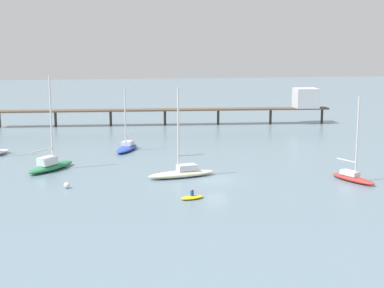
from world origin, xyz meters
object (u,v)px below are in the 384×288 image
dinghy_yellow (192,197)px  mooring_buoy_inner (67,185)px  sailboat_cream (182,172)px  pier (245,103)px  sailboat_blue (127,147)px  sailboat_green (50,164)px  sailboat_red (353,176)px

dinghy_yellow → mooring_buoy_inner: dinghy_yellow is taller
sailboat_cream → dinghy_yellow: sailboat_cream is taller
pier → sailboat_blue: 35.30m
pier → sailboat_blue: bearing=-135.8°
pier → sailboat_cream: (-19.66, -43.07, -3.51)m
dinghy_yellow → mooring_buoy_inner: (-13.02, 6.84, 0.12)m
sailboat_blue → dinghy_yellow: (4.95, -28.38, -0.38)m
sailboat_blue → mooring_buoy_inner: size_ratio=14.00×
dinghy_yellow → sailboat_green: bearing=133.2°
sailboat_cream → sailboat_red: bearing=-16.2°
pier → sailboat_red: 48.83m
pier → dinghy_yellow: 56.73m
pier → sailboat_cream: sailboat_cream is taller
pier → sailboat_blue: size_ratio=6.98×
dinghy_yellow → sailboat_blue: bearing=99.9°
mooring_buoy_inner → sailboat_cream: bearing=12.2°
sailboat_blue → dinghy_yellow: 28.81m
sailboat_blue → mooring_buoy_inner: (-8.08, -21.54, -0.26)m
sailboat_red → sailboat_cream: bearing=163.8°
sailboat_red → sailboat_cream: (-19.33, 5.63, 0.02)m
sailboat_green → mooring_buoy_inner: (2.41, -9.62, -0.45)m
sailboat_cream → dinghy_yellow: (-0.57, -9.78, -0.47)m
sailboat_blue → dinghy_yellow: bearing=-80.1°
sailboat_blue → sailboat_cream: bearing=-73.5°
sailboat_cream → dinghy_yellow: 9.80m
dinghy_yellow → mooring_buoy_inner: 14.71m
pier → sailboat_cream: bearing=-114.5°
dinghy_yellow → mooring_buoy_inner: size_ratio=4.12×
sailboat_red → dinghy_yellow: size_ratio=3.59×
mooring_buoy_inner → sailboat_red: bearing=-4.7°
sailboat_green → sailboat_red: size_ratio=1.20×
sailboat_red → mooring_buoy_inner: sailboat_red is taller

